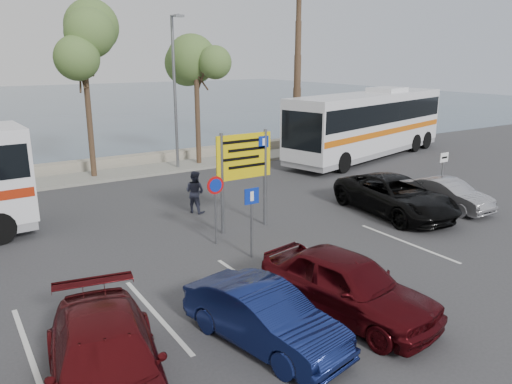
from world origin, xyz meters
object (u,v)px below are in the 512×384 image
car_maroon (106,365)px  suv_black (395,196)px  direction_sign (244,164)px  pedestrian_far (195,192)px  car_red (347,285)px  car_blue (264,316)px  coach_bus_right (368,126)px  car_silver_b (448,194)px  street_lamp_right (175,85)px

car_maroon → suv_black: 13.93m
direction_sign → pedestrian_far: (-0.64, 2.78, -1.57)m
car_maroon → car_red: bearing=10.6°
car_blue → coach_bus_right: bearing=27.5°
coach_bus_right → car_blue: size_ratio=3.40×
car_blue → car_silver_b: (11.97, 4.30, -0.06)m
pedestrian_far → car_blue: bearing=132.1°
direction_sign → pedestrian_far: bearing=102.9°
suv_black → car_red: bearing=-139.4°
pedestrian_far → street_lamp_right: bearing=-49.9°
street_lamp_right → car_red: size_ratio=1.72×
car_silver_b → suv_black: bearing=164.1°
direction_sign → car_red: 6.99m
coach_bus_right → car_blue: 22.04m
pedestrian_far → coach_bus_right: bearing=-102.8°
street_lamp_right → car_maroon: size_ratio=1.60×
street_lamp_right → car_silver_b: size_ratio=2.16×
street_lamp_right → pedestrian_far: street_lamp_right is taller
suv_black → car_blue: bearing=-146.7°
street_lamp_right → direction_sign: street_lamp_right is taller
suv_black → car_maroon: bearing=-153.3°
coach_bus_right → pedestrian_far: coach_bus_right is taller
street_lamp_right → car_red: (-3.17, -17.02, -3.81)m
car_maroon → pedestrian_far: size_ratio=2.92×
car_silver_b → car_blue: bearing=-159.9°
street_lamp_right → direction_sign: (-2.00, -10.32, -2.17)m
direction_sign → suv_black: bearing=-15.8°
direction_sign → coach_bus_right: coach_bus_right is taller
car_red → car_silver_b: size_ratio=1.25×
car_red → pedestrian_far: size_ratio=2.71×
direction_sign → coach_bus_right: 15.27m
car_maroon → car_silver_b: 15.99m
car_silver_b → pedestrian_far: (-9.03, 5.17, 0.25)m
street_lamp_right → pedestrian_far: 8.83m
car_blue → car_maroon: bearing=168.0°
street_lamp_right → coach_bus_right: 12.09m
coach_bus_right → car_blue: bearing=-140.5°
coach_bus_right → car_red: coach_bus_right is taller
car_maroon → coach_bus_right: bearing=45.1°
street_lamp_right → car_blue: street_lamp_right is taller
street_lamp_right → suv_black: bearing=-71.6°
direction_sign → car_maroon: (-7.00, -6.70, -1.70)m
car_maroon → car_red: size_ratio=1.08×
street_lamp_right → coach_bus_right: street_lamp_right is taller
street_lamp_right → car_silver_b: bearing=-63.3°
car_silver_b → pedestrian_far: pedestrian_far is taller
car_maroon → pedestrian_far: bearing=66.7°
car_maroon → car_blue: bearing=10.6°
car_maroon → suv_black: suv_black is taller
car_blue → pedestrian_far: 9.92m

